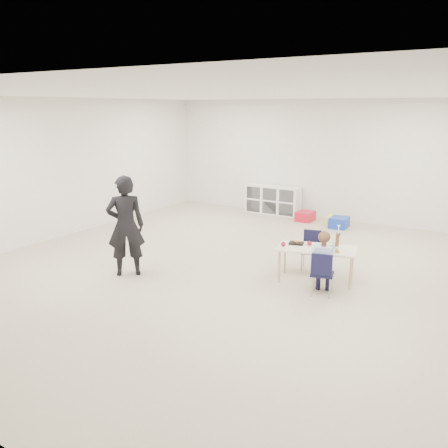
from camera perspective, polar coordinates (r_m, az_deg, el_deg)
The scene contains 16 objects.
room at distance 7.50m, azimuth 0.19°, elevation 4.60°, with size 9.00×9.02×2.80m.
table at distance 7.41m, azimuth 11.01°, elevation -4.77°, with size 1.27×0.84×0.54m.
chair_near at distance 6.89m, azimuth 11.73°, elevation -5.80°, with size 0.31×0.29×0.64m, color black, non-canonical shape.
chair_far at distance 7.89m, azimuth 10.41°, elevation -3.20°, with size 0.31×0.29×0.64m, color black, non-canonical shape.
child at distance 6.83m, azimuth 11.81°, elevation -4.33°, with size 0.43×0.43×1.01m, color #B5C9F5, non-canonical shape.
lunch_tray_near at distance 7.33m, azimuth 12.20°, elevation -2.74°, with size 0.22×0.16×0.03m, color black.
lunch_tray_far at distance 7.46m, azimuth 8.69°, elevation -2.30°, with size 0.22×0.16×0.03m, color black.
milk_carton at distance 7.21m, azimuth 10.99°, elevation -2.66°, with size 0.07×0.07×0.10m, color white.
bread_roll at distance 7.18m, azimuth 13.26°, elevation -3.00°, with size 0.09×0.09×0.07m, color tan.
apple_near at distance 7.41m, azimuth 10.24°, elevation -2.30°, with size 0.07×0.07×0.07m, color maroon.
apple_far at distance 7.32m, azimuth 7.15°, elevation -2.39°, with size 0.07×0.07×0.07m, color maroon.
cubby_shelf at distance 11.96m, azimuth 5.89°, elevation 2.91°, with size 1.40×0.40×0.70m, color white.
adult at distance 7.58m, azimuth -11.76°, elevation -0.21°, with size 0.58×0.38×1.60m, color black.
bin_red at distance 11.33m, azimuth 9.75°, elevation 0.94°, with size 0.36×0.46×0.22m, color red.
bin_yellow at distance 10.98m, azimuth 13.21°, elevation 0.34°, with size 0.35×0.45×0.22m, color #FFFE1A.
bin_blue at distance 10.85m, azimuth 13.69°, elevation 0.19°, with size 0.37×0.48×0.23m, color #1636AA.
Camera 1 is at (3.83, -6.34, 2.61)m, focal length 38.00 mm.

